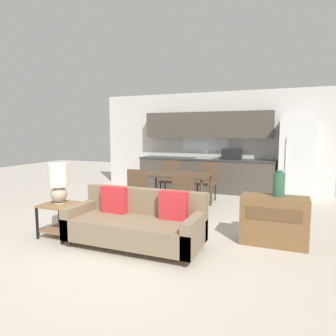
{
  "coord_description": "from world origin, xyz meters",
  "views": [
    {
      "loc": [
        2.1,
        -3.6,
        1.62
      ],
      "look_at": [
        0.04,
        1.5,
        0.95
      ],
      "focal_mm": 32.0,
      "sensor_mm": 36.0,
      "label": 1
    }
  ],
  "objects_px": {
    "couch": "(137,223)",
    "table_lamp": "(58,182)",
    "side_table": "(60,214)",
    "dining_chair_near_left": "(140,190)",
    "dining_table": "(176,176)",
    "refrigerator": "(296,159)",
    "dining_chair_far_right": "(207,180)",
    "dining_chair_near_right": "(185,193)",
    "vase": "(279,184)",
    "dining_chair_far_left": "(170,178)",
    "credenza": "(274,220)"
  },
  "relations": [
    {
      "from": "couch",
      "to": "table_lamp",
      "type": "bearing_deg",
      "value": -175.81
    },
    {
      "from": "side_table",
      "to": "dining_chair_near_left",
      "type": "xyz_separation_m",
      "value": [
        0.59,
        1.54,
        0.15
      ]
    },
    {
      "from": "dining_table",
      "to": "refrigerator",
      "type": "bearing_deg",
      "value": 38.57
    },
    {
      "from": "side_table",
      "to": "dining_chair_near_left",
      "type": "distance_m",
      "value": 1.65
    },
    {
      "from": "dining_chair_far_right",
      "to": "dining_chair_near_right",
      "type": "relative_size",
      "value": 1.0
    },
    {
      "from": "refrigerator",
      "to": "dining_chair_far_right",
      "type": "distance_m",
      "value": 2.25
    },
    {
      "from": "vase",
      "to": "dining_chair_far_left",
      "type": "bearing_deg",
      "value": 138.27
    },
    {
      "from": "side_table",
      "to": "refrigerator",
      "type": "bearing_deg",
      "value": 51.3
    },
    {
      "from": "refrigerator",
      "to": "dining_chair_far_right",
      "type": "xyz_separation_m",
      "value": [
        -1.93,
        -1.06,
        -0.47
      ]
    },
    {
      "from": "dining_chair_near_right",
      "to": "dining_chair_near_left",
      "type": "bearing_deg",
      "value": -2.05
    },
    {
      "from": "couch",
      "to": "dining_chair_near_left",
      "type": "bearing_deg",
      "value": 115.88
    },
    {
      "from": "table_lamp",
      "to": "credenza",
      "type": "distance_m",
      "value": 3.27
    },
    {
      "from": "vase",
      "to": "dining_chair_near_right",
      "type": "xyz_separation_m",
      "value": [
        -1.63,
        0.63,
        -0.38
      ]
    },
    {
      "from": "side_table",
      "to": "dining_chair_near_right",
      "type": "distance_m",
      "value": 2.17
    },
    {
      "from": "dining_table",
      "to": "dining_chair_near_right",
      "type": "bearing_deg",
      "value": -60.6
    },
    {
      "from": "table_lamp",
      "to": "dining_chair_far_left",
      "type": "xyz_separation_m",
      "value": [
        0.6,
        3.19,
        -0.36
      ]
    },
    {
      "from": "credenza",
      "to": "dining_chair_far_left",
      "type": "relative_size",
      "value": 1.02
    },
    {
      "from": "couch",
      "to": "dining_table",
      "type": "bearing_deg",
      "value": 96.02
    },
    {
      "from": "couch",
      "to": "dining_chair_near_right",
      "type": "bearing_deg",
      "value": 81.11
    },
    {
      "from": "credenza",
      "to": "couch",
      "type": "bearing_deg",
      "value": -156.85
    },
    {
      "from": "credenza",
      "to": "dining_chair_far_right",
      "type": "bearing_deg",
      "value": 124.13
    },
    {
      "from": "dining_table",
      "to": "vase",
      "type": "xyz_separation_m",
      "value": [
        2.09,
        -1.45,
        0.21
      ]
    },
    {
      "from": "vase",
      "to": "side_table",
      "type": "bearing_deg",
      "value": -163.62
    },
    {
      "from": "dining_table",
      "to": "dining_chair_near_left",
      "type": "height_order",
      "value": "dining_chair_near_left"
    },
    {
      "from": "table_lamp",
      "to": "vase",
      "type": "relative_size",
      "value": 1.67
    },
    {
      "from": "dining_table",
      "to": "couch",
      "type": "xyz_separation_m",
      "value": [
        0.24,
        -2.27,
        -0.35
      ]
    },
    {
      "from": "credenza",
      "to": "dining_chair_near_left",
      "type": "distance_m",
      "value": 2.59
    },
    {
      "from": "couch",
      "to": "side_table",
      "type": "xyz_separation_m",
      "value": [
        -1.28,
        -0.11,
        0.03
      ]
    },
    {
      "from": "dining_table",
      "to": "side_table",
      "type": "relative_size",
      "value": 2.8
    },
    {
      "from": "refrigerator",
      "to": "table_lamp",
      "type": "bearing_deg",
      "value": -128.97
    },
    {
      "from": "table_lamp",
      "to": "dining_chair_near_right",
      "type": "height_order",
      "value": "table_lamp"
    },
    {
      "from": "couch",
      "to": "table_lamp",
      "type": "height_order",
      "value": "table_lamp"
    },
    {
      "from": "couch",
      "to": "dining_chair_near_right",
      "type": "xyz_separation_m",
      "value": [
        0.23,
        1.44,
        0.17
      ]
    },
    {
      "from": "refrigerator",
      "to": "dining_chair_far_left",
      "type": "relative_size",
      "value": 2.12
    },
    {
      "from": "dining_chair_far_left",
      "to": "refrigerator",
      "type": "bearing_deg",
      "value": 17.18
    },
    {
      "from": "vase",
      "to": "refrigerator",
      "type": "bearing_deg",
      "value": 84.97
    },
    {
      "from": "vase",
      "to": "dining_chair_near_left",
      "type": "height_order",
      "value": "vase"
    },
    {
      "from": "refrigerator",
      "to": "vase",
      "type": "height_order",
      "value": "refrigerator"
    },
    {
      "from": "vase",
      "to": "table_lamp",
      "type": "bearing_deg",
      "value": -163.96
    },
    {
      "from": "dining_chair_near_left",
      "to": "dining_chair_near_right",
      "type": "distance_m",
      "value": 0.92
    },
    {
      "from": "refrigerator",
      "to": "dining_chair_near_left",
      "type": "distance_m",
      "value": 3.98
    },
    {
      "from": "dining_chair_far_right",
      "to": "dining_chair_near_right",
      "type": "distance_m",
      "value": 1.68
    },
    {
      "from": "refrigerator",
      "to": "side_table",
      "type": "height_order",
      "value": "refrigerator"
    },
    {
      "from": "dining_chair_far_right",
      "to": "dining_chair_far_left",
      "type": "height_order",
      "value": "same"
    },
    {
      "from": "dining_chair_near_left",
      "to": "dining_chair_far_left",
      "type": "height_order",
      "value": "same"
    },
    {
      "from": "table_lamp",
      "to": "dining_chair_far_left",
      "type": "relative_size",
      "value": 0.69
    },
    {
      "from": "refrigerator",
      "to": "vase",
      "type": "relative_size",
      "value": 5.15
    },
    {
      "from": "side_table",
      "to": "vase",
      "type": "xyz_separation_m",
      "value": [
        3.14,
        0.92,
        0.53
      ]
    },
    {
      "from": "credenza",
      "to": "dining_chair_near_right",
      "type": "relative_size",
      "value": 1.02
    },
    {
      "from": "dining_chair_far_left",
      "to": "dining_chair_near_left",
      "type": "bearing_deg",
      "value": -93.13
    }
  ]
}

